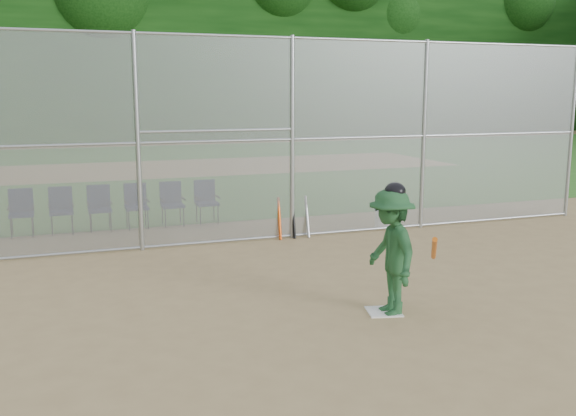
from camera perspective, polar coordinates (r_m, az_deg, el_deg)
name	(u,v)px	position (r m, az deg, el deg)	size (l,w,h in m)	color
ground	(356,327)	(8.25, 6.06, -10.47)	(100.00, 100.00, 0.00)	tan
grass_strip	(150,169)	(25.32, -12.13, 3.41)	(100.00, 100.00, 0.00)	#2E6E21
dirt_patch_far	(150,169)	(25.32, -12.13, 3.42)	(24.00, 24.00, 0.00)	tan
backstop_fence	(244,137)	(12.43, -3.98, 6.33)	(16.09, 0.09, 4.00)	gray
treeline	(138,27)	(27.26, -13.19, 15.42)	(81.00, 60.00, 11.00)	black
home_plate	(384,312)	(8.81, 8.51, -9.09)	(0.44, 0.44, 0.02)	white
batter_at_plate	(391,251)	(8.54, 9.13, -3.81)	(0.99, 1.31, 1.77)	#205029
water_cooler	(382,218)	(14.16, 8.35, -0.85)	(0.34, 0.34, 0.43)	white
spare_bats	(293,218)	(12.94, 0.48, -0.85)	(0.66, 0.26, 0.85)	#D84C14
chair_2	(21,213)	(14.18, -22.63, -0.44)	(0.54, 0.52, 0.96)	#0F1839
chair_3	(61,211)	(14.16, -19.50, -0.25)	(0.54, 0.52, 0.96)	#0F1839
chair_4	(100,209)	(14.18, -16.38, -0.06)	(0.54, 0.52, 0.96)	#0F1839
chair_5	(137,206)	(14.25, -13.28, 0.13)	(0.54, 0.52, 0.96)	#0F1839
chair_6	(173,204)	(14.36, -10.22, 0.32)	(0.54, 0.52, 0.96)	#0F1839
chair_7	(207,202)	(14.50, -7.21, 0.50)	(0.54, 0.52, 0.96)	#0F1839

